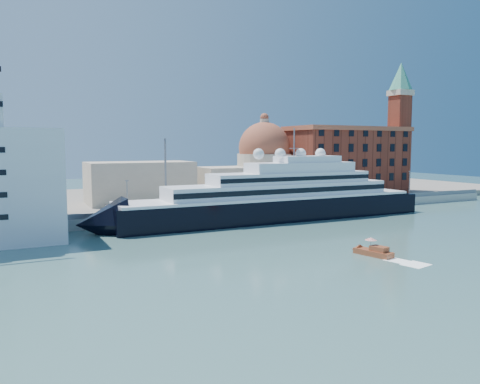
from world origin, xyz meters
TOP-DOWN VIEW (x-y plane):
  - ground at (0.00, 0.00)m, footprint 400.00×400.00m
  - quay at (0.00, 34.00)m, footprint 180.00×10.00m
  - land at (0.00, 75.00)m, footprint 260.00×72.00m
  - quay_fence at (0.00, 29.50)m, footprint 180.00×0.10m
  - superyacht at (2.25, 23.00)m, footprint 90.73×12.58m
  - service_barge at (-56.43, 19.08)m, footprint 10.86×6.05m
  - water_taxi at (0.59, -18.04)m, footprint 3.71×7.13m
  - warehouse at (52.00, 52.00)m, footprint 43.00×19.00m
  - campanile at (76.00, 52.00)m, footprint 8.40×8.40m
  - church at (6.39, 57.72)m, footprint 66.00×18.00m
  - lamp_posts at (-12.67, 32.27)m, footprint 120.80×2.40m

SIDE VIEW (x-z plane):
  - ground at x=0.00m, z-range 0.00..0.00m
  - service_barge at x=-56.43m, z-range -0.49..1.83m
  - water_taxi at x=0.59m, z-range -0.84..2.39m
  - land at x=0.00m, z-range 0.00..2.00m
  - quay at x=0.00m, z-range 0.00..2.50m
  - quay_fence at x=0.00m, z-range 2.50..3.70m
  - superyacht at x=2.25m, z-range -8.88..18.24m
  - lamp_posts at x=-12.67m, z-range 0.84..18.84m
  - church at x=6.39m, z-range -1.84..23.66m
  - warehouse at x=52.00m, z-range 2.16..25.41m
  - campanile at x=76.00m, z-range 5.26..52.26m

